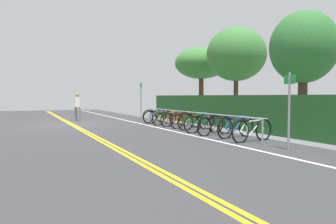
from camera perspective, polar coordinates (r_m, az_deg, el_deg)
name	(u,v)px	position (r m, az deg, el deg)	size (l,w,h in m)	color
ground_plane	(71,124)	(16.99, -16.95, -2.15)	(34.49, 10.25, 0.05)	#353538
centre_line_yellow_inner	(69,124)	(16.97, -17.22, -2.07)	(31.04, 0.10, 0.00)	gold
centre_line_yellow_outer	(73,124)	(16.99, -16.68, -2.05)	(31.04, 0.10, 0.00)	gold
bike_lane_stripe_white	(132,122)	(17.73, -6.44, -1.75)	(31.04, 0.12, 0.00)	white
bike_rack	(189,116)	(13.70, 3.86, -0.67)	(9.12, 0.05, 0.76)	#9EA0A5
bicycle_0	(155,116)	(17.33, -2.39, -0.69)	(0.63, 1.62, 0.75)	black
bicycle_1	(160,117)	(16.46, -1.53, -0.92)	(0.64, 1.65, 0.72)	black
bicycle_2	(166,119)	(15.71, -0.28, -1.17)	(0.46, 1.64, 0.68)	black
bicycle_3	(176,119)	(14.97, 1.38, -1.32)	(0.46, 1.67, 0.71)	black
bicycle_4	(186,121)	(14.18, 3.28, -1.56)	(0.46, 1.70, 0.71)	black
bicycle_5	(196,121)	(13.44, 5.03, -1.69)	(0.46, 1.78, 0.76)	black
bicycle_6	(204,124)	(12.42, 6.42, -2.17)	(0.46, 1.67, 0.72)	black
bicycle_7	(215,126)	(11.77, 8.40, -2.46)	(0.52, 1.74, 0.72)	black
bicycle_8	(236,127)	(11.16, 12.04, -2.67)	(0.51, 1.77, 0.76)	black
bicycle_9	(252,130)	(10.31, 14.82, -3.18)	(0.46, 1.77, 0.75)	black
pedestrian	(77,105)	(19.11, -15.91, 1.22)	(0.41, 0.33, 1.60)	slate
sign_post_near	(141,98)	(18.63, -4.87, 2.60)	(0.36, 0.06, 2.22)	gray
sign_post_far	(289,103)	(8.96, 20.85, 1.51)	(0.36, 0.06, 2.04)	gray
hedge_backdrop	(252,113)	(13.64, 14.73, -0.13)	(18.07, 0.95, 1.47)	#235626
tree_near_left	(201,64)	(21.23, 5.98, 8.62)	(3.47, 3.47, 4.60)	#473323
tree_mid	(236,54)	(17.78, 12.11, 10.02)	(3.19, 3.19, 5.11)	#473323
tree_far_right	(304,48)	(13.63, 23.07, 10.50)	(2.57, 2.57, 4.71)	#473323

